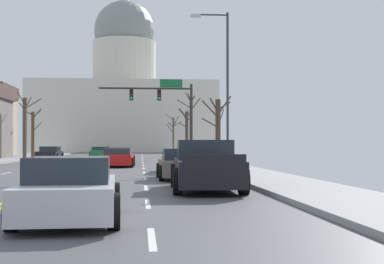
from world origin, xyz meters
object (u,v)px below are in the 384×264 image
Objects in this scene: sedan_near_05 at (70,191)px; pedestrian_00 at (221,150)px; sedan_near_01 at (118,158)px; sedan_near_00 at (121,156)px; sedan_oncoming_01 at (99,152)px; sedan_near_03 at (183,165)px; sedan_oncoming_00 at (50,153)px; sedan_oncoming_02 at (103,151)px; street_lamp_right at (223,77)px; signal_gantry at (165,103)px; sedan_near_02 at (180,161)px; pickup_truck_near_04 at (206,168)px.

sedan_near_05 is 26.83m from pedestrian_00.
sedan_near_00 is at bearing 90.40° from sedan_near_01.
sedan_near_03 is at bearing -81.36° from sedan_oncoming_01.
sedan_oncoming_00 is 21.82m from sedan_oncoming_02.
sedan_near_03 is 1.00× the size of sedan_oncoming_01.
street_lamp_right is 6.87m from pedestrian_00.
signal_gantry is 29.41m from sedan_oncoming_02.
street_lamp_right is 1.93× the size of sedan_near_02.
pickup_truck_near_04 is 38.19m from sedan_oncoming_00.
street_lamp_right is 9.39m from sedan_near_03.
sedan_near_01 is at bearing 103.71° from sedan_near_03.
sedan_near_03 reaches higher than sedan_near_05.
sedan_oncoming_01 is at bearing 98.00° from pickup_truck_near_04.
pickup_truck_near_04 reaches higher than sedan_near_01.
sedan_near_03 reaches higher than sedan_near_02.
sedan_oncoming_01 is 1.01× the size of sedan_oncoming_02.
sedan_near_02 is at bearing 79.59° from sedan_near_05.
sedan_near_02 is (3.61, -13.43, 0.00)m from sedan_near_00.
street_lamp_right reaches higher than signal_gantry.
pedestrian_00 is at bearing -75.35° from sedan_oncoming_02.
pickup_truck_near_04 is 1.22× the size of sedan_oncoming_01.
pickup_truck_near_04 is 1.18× the size of sedan_oncoming_00.
sedan_oncoming_01 reaches higher than sedan_oncoming_02.
pickup_truck_near_04 is (-2.53, -13.56, -4.54)m from street_lamp_right.
sedan_oncoming_01 is at bearing 93.58° from sedan_near_05.
sedan_near_05 is at bearing -95.30° from signal_gantry.
sedan_near_03 is 0.96× the size of sedan_oncoming_00.
sedan_near_00 is at bearing 98.17° from pickup_truck_near_04.
sedan_near_00 is 25.03m from sedan_oncoming_01.
sedan_near_02 is 19.10m from sedan_near_05.
signal_gantry is 12.16m from sedan_near_01.
sedan_oncoming_00 is (-7.20, 43.70, 0.03)m from sedan_near_05.
sedan_near_00 is 13.47m from sedan_oncoming_00.
sedan_near_03 is (3.25, -13.31, 0.03)m from sedan_near_01.
sedan_oncoming_01 is (-7.02, 49.98, -0.16)m from pickup_truck_near_04.
street_lamp_right is 45.90m from sedan_oncoming_02.
pickup_truck_near_04 is at bearing -86.87° from sedan_near_03.
sedan_near_05 is at bearing -89.75° from sedan_near_01.
sedan_near_00 is 0.94× the size of sedan_oncoming_00.
signal_gantry is 1.79× the size of sedan_oncoming_01.
street_lamp_right is 27.02m from sedan_oncoming_00.
sedan_oncoming_01 is (-9.55, 36.42, -4.70)m from street_lamp_right.
sedan_near_03 is 32.44m from sedan_oncoming_00.
sedan_near_03 is at bearing -71.43° from sedan_oncoming_00.
sedan_near_02 is 5.83m from sedan_near_03.
street_lamp_right is at bearing 73.78° from sedan_near_05.
pedestrian_00 is at bearing -52.00° from sedan_oncoming_00.
street_lamp_right reaches higher than pickup_truck_near_04.
sedan_near_03 is at bearing -76.29° from sedan_near_01.
sedan_near_05 is (-3.45, -18.78, -0.00)m from sedan_near_02.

